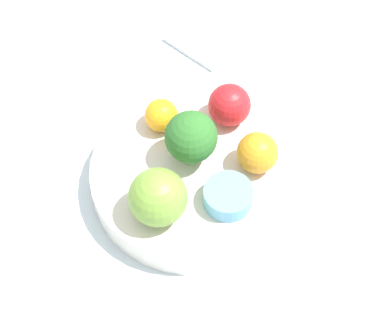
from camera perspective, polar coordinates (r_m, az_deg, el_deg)
ground_plane at (r=0.77m, az=0.00°, el=-2.78°), size 6.00×6.00×0.00m
table_surface at (r=0.76m, az=0.00°, el=-2.39°), size 1.20×1.20×0.02m
bowl at (r=0.74m, az=0.00°, el=-1.23°), size 0.23×0.23×0.04m
broccoli at (r=0.70m, az=-0.09°, el=2.22°), size 0.06×0.06×0.07m
apple_red at (r=0.66m, az=-3.06°, el=-3.11°), size 0.06×0.06×0.06m
apple_green at (r=0.74m, az=3.35°, el=5.13°), size 0.05×0.05×0.05m
orange_front at (r=0.71m, az=5.83°, el=0.86°), size 0.05×0.05×0.05m
orange_back at (r=0.74m, az=-2.75°, el=4.21°), size 0.04×0.04×0.04m
small_cup at (r=0.69m, az=3.29°, el=-2.97°), size 0.05×0.05×0.02m
spoon at (r=0.88m, az=-0.10°, el=9.83°), size 0.03×0.09×0.01m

